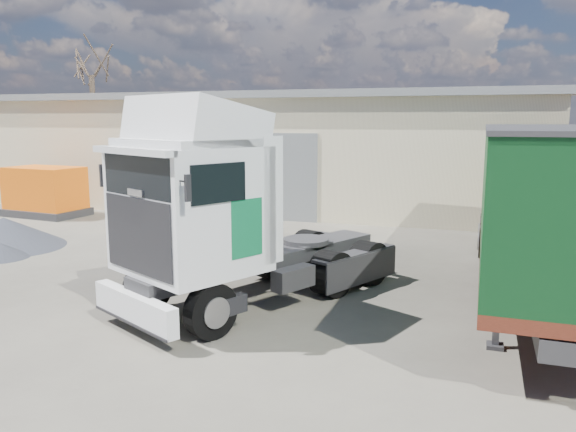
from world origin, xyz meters
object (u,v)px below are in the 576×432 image
(bare_tree, at_px, (91,60))
(box_trailer, at_px, (539,193))
(tractor_unit, at_px, (224,223))
(panel_van, at_px, (185,200))
(orange_skip, at_px, (45,195))

(bare_tree, distance_m, box_trailer, 31.29)
(tractor_unit, bearing_deg, panel_van, 150.08)
(panel_van, bearing_deg, box_trailer, -4.29)
(bare_tree, bearing_deg, box_trailer, -34.44)
(box_trailer, distance_m, orange_skip, 19.90)
(tractor_unit, relative_size, panel_van, 1.38)
(bare_tree, relative_size, orange_skip, 2.67)
(tractor_unit, distance_m, orange_skip, 15.37)
(tractor_unit, distance_m, box_trailer, 7.42)
(bare_tree, xyz_separation_m, box_trailer, (25.40, -17.42, -5.49))
(bare_tree, distance_m, orange_skip, 15.28)
(box_trailer, xyz_separation_m, orange_skip, (-19.10, 5.40, -1.51))
(tractor_unit, xyz_separation_m, box_trailer, (6.55, 3.44, 0.49))
(panel_van, bearing_deg, orange_skip, -162.43)
(bare_tree, height_order, tractor_unit, bare_tree)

